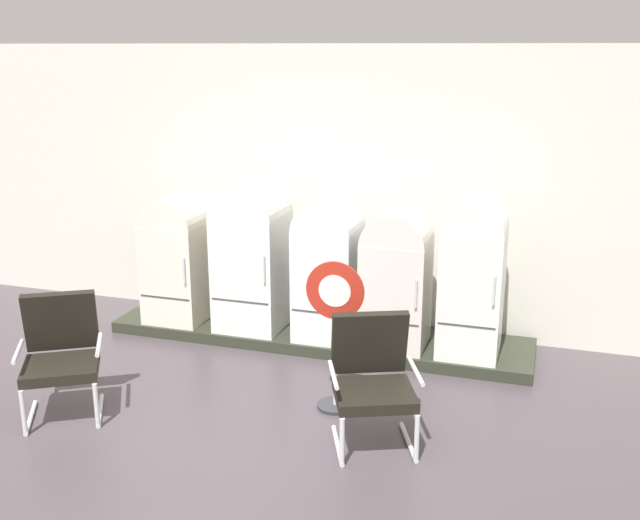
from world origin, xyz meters
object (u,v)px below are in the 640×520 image
object	(u,v)px
refrigerator_4	(473,273)
armchair_left	(61,350)
refrigerator_3	(396,275)
armchair_right	(372,375)
refrigerator_1	(252,251)
refrigerator_0	(178,254)
sign_stand	(335,336)
refrigerator_2	(328,264)

from	to	relation	value
refrigerator_4	armchair_left	distance (m)	3.84
refrigerator_3	armchair_left	xyz separation A→B (m)	(-2.46, -2.05, -0.30)
refrigerator_3	refrigerator_4	distance (m)	0.75
armchair_left	armchair_right	world-z (taller)	same
armchair_right	refrigerator_3	bearing A→B (deg)	96.05
refrigerator_1	refrigerator_3	world-z (taller)	refrigerator_1
refrigerator_0	refrigerator_1	size ratio (longest dim) A/B	0.88
refrigerator_1	refrigerator_0	bearing A→B (deg)	-178.70
refrigerator_1	sign_stand	size ratio (longest dim) A/B	1.19
refrigerator_4	sign_stand	bearing A→B (deg)	-126.95
refrigerator_1	armchair_right	world-z (taller)	refrigerator_1
refrigerator_3	armchair_right	size ratio (longest dim) A/B	1.35
refrigerator_1	refrigerator_4	world-z (taller)	refrigerator_1
refrigerator_0	sign_stand	world-z (taller)	refrigerator_0
refrigerator_3	armchair_right	xyz separation A→B (m)	(0.18, -1.72, -0.30)
refrigerator_1	armchair_left	distance (m)	2.31
armchair_left	sign_stand	size ratio (longest dim) A/B	0.77
refrigerator_2	sign_stand	xyz separation A→B (m)	(0.47, -1.32, -0.22)
refrigerator_0	refrigerator_4	size ratio (longest dim) A/B	0.91
refrigerator_4	armchair_right	size ratio (longest dim) A/B	1.49
refrigerator_1	refrigerator_2	bearing A→B (deg)	-1.72
refrigerator_2	armchair_left	xyz separation A→B (m)	(-1.75, -2.07, -0.34)
refrigerator_4	armchair_left	world-z (taller)	refrigerator_4
refrigerator_1	refrigerator_4	distance (m)	2.32
refrigerator_4	refrigerator_3	bearing A→B (deg)	-178.33
refrigerator_0	armchair_left	xyz separation A→B (m)	(-0.02, -2.07, -0.30)
armchair_right	refrigerator_0	bearing A→B (deg)	146.34
refrigerator_0	refrigerator_1	bearing A→B (deg)	1.30
armchair_left	refrigerator_2	bearing A→B (deg)	49.82
refrigerator_2	armchair_left	bearing A→B (deg)	-130.18
refrigerator_1	refrigerator_4	bearing A→B (deg)	-0.58
refrigerator_4	refrigerator_2	bearing A→B (deg)	-179.92
refrigerator_0	refrigerator_2	size ratio (longest dim) A/B	0.95
refrigerator_3	sign_stand	distance (m)	1.34
refrigerator_4	armchair_right	xyz separation A→B (m)	(-0.56, -1.74, -0.38)
refrigerator_4	armchair_left	size ratio (longest dim) A/B	1.49
refrigerator_0	refrigerator_1	xyz separation A→B (m)	(0.87, 0.02, 0.10)
refrigerator_3	refrigerator_2	bearing A→B (deg)	178.43
refrigerator_3	refrigerator_4	xyz separation A→B (m)	(0.75, 0.02, 0.08)
armchair_left	armchair_right	distance (m)	2.66
refrigerator_1	armchair_right	bearing A→B (deg)	-45.24
refrigerator_1	armchair_right	size ratio (longest dim) A/B	1.53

